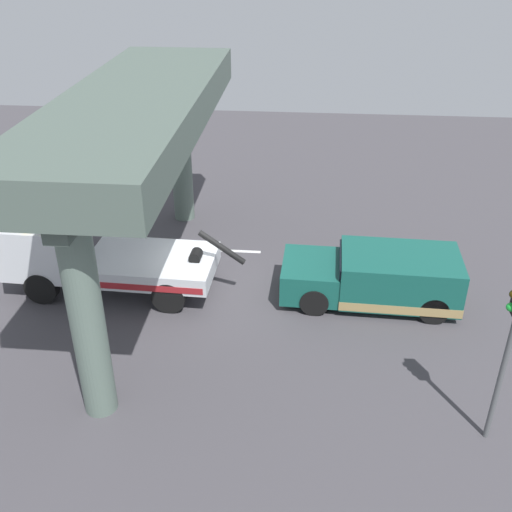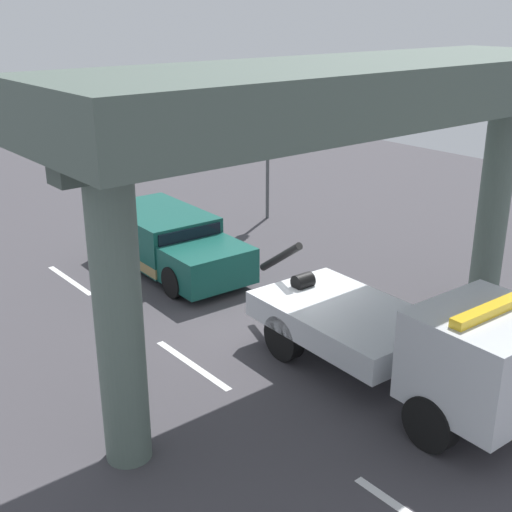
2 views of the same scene
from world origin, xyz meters
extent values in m
cube|color=#423F44|center=(0.00, 0.00, -0.05)|extent=(60.00, 40.00, 0.10)
cube|color=silver|center=(-6.00, -2.66, 0.00)|extent=(2.60, 0.16, 0.01)
cube|color=silver|center=(0.00, -2.66, 0.00)|extent=(2.60, 0.16, 0.01)
cube|color=silver|center=(6.00, -2.66, 0.00)|extent=(2.60, 0.16, 0.01)
cube|color=silver|center=(1.82, 0.04, 0.93)|extent=(3.93, 2.54, 0.55)
cube|color=silver|center=(5.14, -0.08, 1.48)|extent=(2.13, 2.38, 1.65)
cube|color=black|center=(5.76, -0.10, 1.84)|extent=(0.14, 2.21, 0.66)
cube|color=maroon|center=(1.86, 1.25, 0.84)|extent=(3.65, 0.16, 0.20)
cylinder|color=black|center=(-0.37, 0.12, 1.66)|extent=(1.42, 0.23, 1.07)
cylinder|color=black|center=(0.43, 0.09, 1.32)|extent=(0.38, 0.46, 0.36)
cube|color=yellow|center=(5.14, -0.08, 2.38)|extent=(0.31, 1.93, 0.16)
cylinder|color=black|center=(4.98, 0.97, 0.50)|extent=(1.01, 0.36, 1.00)
cylinder|color=black|center=(4.90, -1.11, 0.50)|extent=(1.01, 0.36, 1.00)
cylinder|color=black|center=(1.09, 1.11, 0.50)|extent=(1.01, 0.36, 1.00)
cylinder|color=black|center=(1.01, -0.97, 0.50)|extent=(1.01, 0.36, 1.00)
cube|color=#145147|center=(-5.62, 0.02, 0.91)|extent=(3.54, 2.33, 1.35)
cube|color=#145147|center=(-3.03, -0.07, 0.71)|extent=(1.81, 2.17, 0.95)
cube|color=black|center=(-3.88, -0.04, 1.20)|extent=(0.13, 1.94, 0.59)
cube|color=#9E8451|center=(-5.62, 0.02, 0.41)|extent=(3.56, 2.34, 0.28)
cylinder|color=black|center=(-3.15, 0.89, 0.42)|extent=(0.85, 0.31, 0.84)
cylinder|color=black|center=(-3.22, -1.03, 0.42)|extent=(0.85, 0.31, 0.84)
cylinder|color=black|center=(-6.54, 1.02, 0.42)|extent=(0.85, 0.31, 0.84)
cylinder|color=black|center=(-6.61, -0.90, 0.42)|extent=(0.85, 0.31, 0.84)
cylinder|color=#596B60|center=(1.86, 5.18, 2.57)|extent=(0.76, 0.76, 5.14)
cylinder|color=#596B60|center=(1.86, -5.18, 2.57)|extent=(0.76, 0.76, 5.14)
cube|color=#4B5B52|center=(1.86, 0.00, 5.65)|extent=(3.60, 12.37, 1.02)
cube|color=#3E4A43|center=(1.86, 0.00, 4.96)|extent=(0.50, 11.97, 0.36)
cylinder|color=#515456|center=(-7.00, 5.33, 1.67)|extent=(0.12, 0.12, 3.33)
sphere|color=green|center=(-6.84, 5.33, 3.48)|extent=(0.18, 0.18, 0.18)
camera|label=1|loc=(-2.70, 15.34, 10.09)|focal=41.73mm
camera|label=2|loc=(10.44, -9.45, 7.08)|focal=46.86mm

